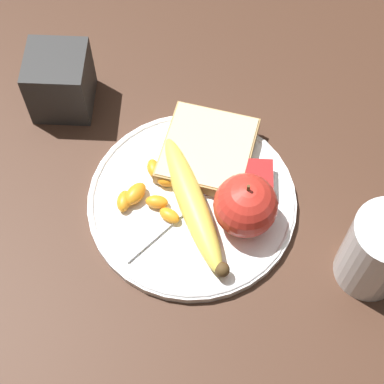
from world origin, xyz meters
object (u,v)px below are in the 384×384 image
Objects in this scene: apple at (246,206)px; jam_packet at (257,179)px; fork at (194,199)px; banana at (196,204)px; bread_slice at (208,150)px; condiment_caddy at (60,81)px; plate at (192,201)px; juice_glass at (378,253)px.

jam_packet is at bearing -17.02° from apple.
apple is at bearing -69.06° from fork.
jam_packet is (0.04, -0.07, -0.01)m from banana.
apple is 0.62× the size of bread_slice.
bread_slice is 1.56× the size of condiment_caddy.
condiment_caddy reaches higher than bread_slice.
bread_slice is 2.97× the size of jam_packet.
jam_packet reaches higher than fork.
bread_slice is 0.07m from fork.
jam_packet is (0.03, -0.08, 0.01)m from plate.
condiment_caddy reaches higher than banana.
apple reaches higher than condiment_caddy.
jam_packet is at bearing 51.25° from juice_glass.
bread_slice is (0.14, 0.19, -0.03)m from juice_glass.
apple is at bearing -100.96° from banana.
plate is at bearing 108.73° from jam_packet.
apple is 0.44× the size of banana.
apple is 0.55× the size of fork.
juice_glass is at bearing -67.63° from fork.
condiment_caddy is at bearing 66.77° from bread_slice.
plate is 2.93× the size of condiment_caddy.
banana reaches higher than bread_slice.
condiment_caddy is at bearing 50.11° from plate.
fork is at bearing 67.94° from apple.
plate is at bearing 68.67° from apple.
apple is (0.05, 0.15, -0.00)m from juice_glass.
juice_glass is 1.28× the size of condiment_caddy.
plate is at bearing 165.60° from bread_slice.
condiment_caddy reaches higher than jam_packet.
bread_slice is at bearing 57.96° from jam_packet.
jam_packet reaches higher than plate.
plate is at bearing 69.58° from juice_glass.
bread_slice is at bearing -113.23° from condiment_caddy.
juice_glass is 0.17m from jam_packet.
juice_glass reaches higher than jam_packet.
bread_slice is (0.08, -0.01, -0.01)m from banana.
juice_glass is 0.82× the size of bread_slice.
fork is (-0.00, -0.00, 0.01)m from plate.
banana reaches higher than jam_packet.
juice_glass is 0.21m from banana.
plate is 1.67× the size of fork.
plate is 0.03m from banana.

